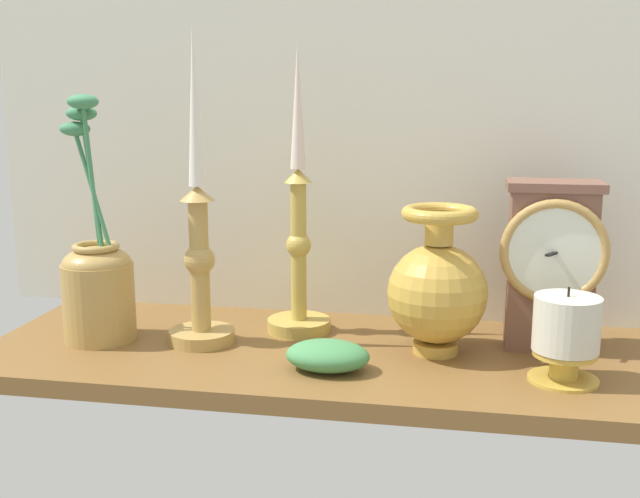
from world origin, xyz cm
name	(u,v)px	position (x,y,z in cm)	size (l,w,h in cm)	color
ground_plane	(346,358)	(0.00, 0.00, -1.20)	(100.00, 36.00, 2.40)	brown
back_wall	(366,107)	(0.00, 18.50, 32.50)	(120.00, 2.00, 65.00)	silver
mantel_clock	(551,263)	(27.04, 5.92, 12.06)	(14.08, 10.11, 23.11)	brown
candlestick_tall_left	(199,249)	(-20.56, -0.50, 13.47)	(9.26, 9.26, 43.75)	tan
candlestick_tall_center	(299,244)	(-8.17, 7.23, 13.06)	(9.36, 9.36, 41.93)	gold
brass_vase_bulbous	(437,288)	(12.10, 1.01, 9.07)	(13.40, 13.40, 20.04)	gold
brass_vase_jar	(97,281)	(-35.25, -1.90, 8.52)	(10.06, 10.06, 34.46)	#AF8B49
pillar_candle_front	(566,334)	(27.89, -6.55, 5.95)	(8.56, 8.56, 11.86)	gold
ivy_sprig	(328,356)	(-1.13, -8.25, 1.94)	(10.76, 7.53, 3.89)	#458B50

